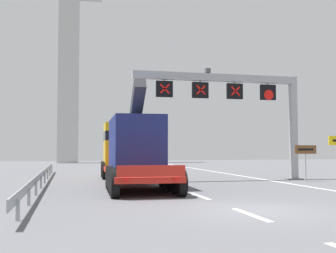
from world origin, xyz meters
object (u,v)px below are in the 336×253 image
Objects in this scene: tourist_info_sign_brown at (306,154)px; overhead_lane_gantry at (239,95)px; heavy_haul_truck_red at (130,148)px; bridge_pylon_distant at (69,23)px.

overhead_lane_gantry is at bearing 153.45° from tourist_info_sign_brown.
heavy_haul_truck_red is at bearing 171.24° from tourist_info_sign_brown.
tourist_info_sign_brown is (3.48, -1.74, -3.62)m from overhead_lane_gantry.
bridge_pylon_distant reaches higher than overhead_lane_gantry.
overhead_lane_gantry is 7.51m from heavy_haul_truck_red.
tourist_info_sign_brown is (10.24, -1.58, -0.36)m from heavy_haul_truck_red.
tourist_info_sign_brown is at bearing -69.28° from bridge_pylon_distant.
heavy_haul_truck_red is 39.36m from bridge_pylon_distant.
tourist_info_sign_brown is 43.06m from bridge_pylon_distant.
bridge_pylon_distant reaches higher than heavy_haul_truck_red.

